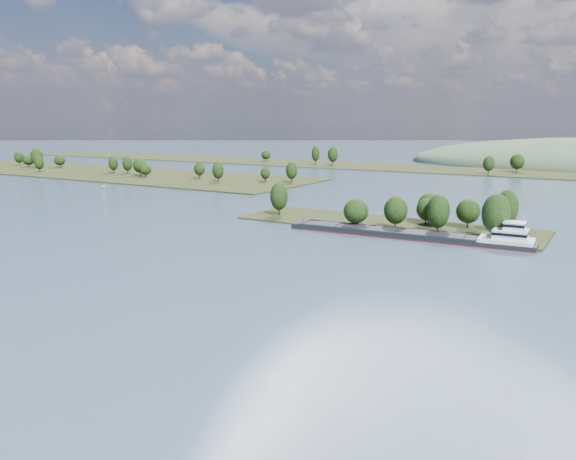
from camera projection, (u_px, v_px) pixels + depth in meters
The scene contains 6 objects.
ground at pixel (295, 264), 136.51m from camera, with size 1800.00×1800.00×0.00m, color #3C5168.
tree_island at pixel (408, 216), 180.99m from camera, with size 100.00×31.22×14.74m.
left_bank at pixel (102, 172), 370.42m from camera, with size 300.00×80.00×15.86m.
back_shoreline at pixel (522, 173), 367.29m from camera, with size 900.00×60.00×15.59m.
cargo_barge at pixel (423, 235), 165.42m from camera, with size 73.52×12.78×9.89m.
motorboat at pixel (103, 187), 287.59m from camera, with size 1.99×5.29×2.04m, color silver.
Camera 1 is at (66.94, 5.77, 34.30)m, focal length 35.00 mm.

